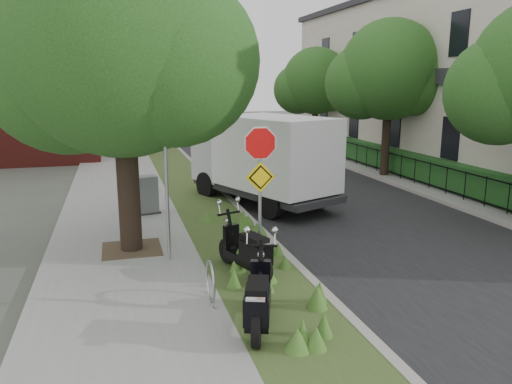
% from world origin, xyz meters
% --- Properties ---
extents(ground, '(120.00, 120.00, 0.00)m').
position_xyz_m(ground, '(0.00, 0.00, 0.00)').
color(ground, '#4C5147').
rests_on(ground, ground).
extents(sidewalk_near, '(3.50, 60.00, 0.12)m').
position_xyz_m(sidewalk_near, '(-4.25, 10.00, 0.06)').
color(sidewalk_near, gray).
rests_on(sidewalk_near, ground).
extents(verge, '(2.00, 60.00, 0.12)m').
position_xyz_m(verge, '(-1.50, 10.00, 0.06)').
color(verge, '#3A4E21').
rests_on(verge, ground).
extents(kerb_near, '(0.20, 60.00, 0.13)m').
position_xyz_m(kerb_near, '(-0.50, 10.00, 0.07)').
color(kerb_near, '#9E9991').
rests_on(kerb_near, ground).
extents(road, '(7.00, 60.00, 0.01)m').
position_xyz_m(road, '(3.00, 10.00, 0.01)').
color(road, black).
rests_on(road, ground).
extents(kerb_far, '(0.20, 60.00, 0.13)m').
position_xyz_m(kerb_far, '(6.50, 10.00, 0.07)').
color(kerb_far, '#9E9991').
rests_on(kerb_far, ground).
extents(footpath_far, '(3.20, 60.00, 0.12)m').
position_xyz_m(footpath_far, '(8.20, 10.00, 0.06)').
color(footpath_far, gray).
rests_on(footpath_far, ground).
extents(street_tree_main, '(6.21, 5.54, 7.66)m').
position_xyz_m(street_tree_main, '(-4.08, 2.86, 4.80)').
color(street_tree_main, black).
rests_on(street_tree_main, ground).
extents(bare_post, '(0.08, 0.08, 4.00)m').
position_xyz_m(bare_post, '(-3.20, 1.80, 2.12)').
color(bare_post, '#A5A8AD').
rests_on(bare_post, ground).
extents(bike_hoop, '(0.06, 0.78, 0.77)m').
position_xyz_m(bike_hoop, '(-2.70, -0.60, 0.50)').
color(bike_hoop, '#A5A8AD').
rests_on(bike_hoop, ground).
extents(sign_assembly, '(0.94, 0.08, 3.22)m').
position_xyz_m(sign_assembly, '(-1.40, 0.58, 2.33)').
color(sign_assembly, '#A5A8AD').
rests_on(sign_assembly, ground).
extents(fence_far, '(0.04, 24.00, 1.00)m').
position_xyz_m(fence_far, '(7.20, 10.00, 0.67)').
color(fence_far, black).
rests_on(fence_far, ground).
extents(hedge_far, '(1.00, 24.00, 1.10)m').
position_xyz_m(hedge_far, '(7.90, 10.00, 0.67)').
color(hedge_far, '#184518').
rests_on(hedge_far, footpath_far).
extents(terrace_houses, '(7.40, 26.40, 8.20)m').
position_xyz_m(terrace_houses, '(11.49, 10.00, 4.16)').
color(terrace_houses, beige).
rests_on(terrace_houses, ground).
extents(brick_building, '(9.40, 10.40, 8.30)m').
position_xyz_m(brick_building, '(-9.50, 22.00, 4.21)').
color(brick_building, maroon).
rests_on(brick_building, ground).
extents(far_tree_b, '(4.83, 4.31, 6.56)m').
position_xyz_m(far_tree_b, '(6.94, 10.05, 4.37)').
color(far_tree_b, black).
rests_on(far_tree_b, ground).
extents(far_tree_c, '(4.37, 3.89, 5.93)m').
position_xyz_m(far_tree_c, '(6.94, 18.04, 3.95)').
color(far_tree_c, black).
rests_on(far_tree_c, ground).
extents(scooter_near, '(0.81, 1.83, 0.90)m').
position_xyz_m(scooter_near, '(-1.68, 0.41, 0.56)').
color(scooter_near, black).
rests_on(scooter_near, ground).
extents(scooter_far, '(0.84, 1.87, 0.92)m').
position_xyz_m(scooter_far, '(-2.18, -1.98, 0.57)').
color(scooter_far, black).
rests_on(scooter_far, ground).
extents(box_truck, '(4.16, 6.05, 2.56)m').
position_xyz_m(box_truck, '(0.52, 6.67, 1.67)').
color(box_truck, '#262628').
rests_on(box_truck, ground).
extents(utility_cabinet, '(0.97, 0.75, 1.15)m').
position_xyz_m(utility_cabinet, '(-3.47, 6.19, 0.67)').
color(utility_cabinet, '#262628').
rests_on(utility_cabinet, ground).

